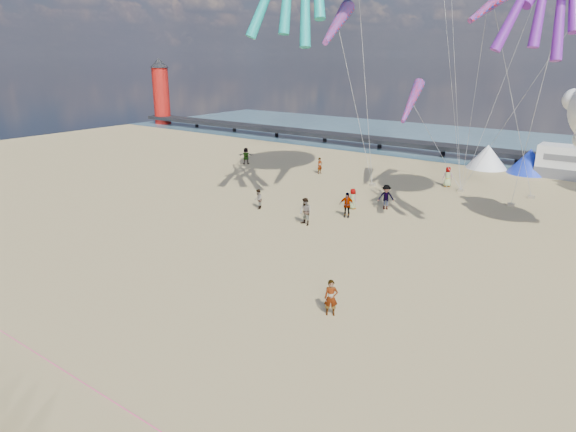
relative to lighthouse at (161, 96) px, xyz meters
The scene contains 23 objects.
ground 71.36m from the lighthouse, 38.16° to the right, with size 120.00×120.00×0.00m, color tan.
water 57.25m from the lighthouse, 11.11° to the left, with size 120.00×120.00×0.00m, color #3E6577.
pier 28.22m from the lighthouse, ahead, with size 60.00×3.00×0.50m, color black.
lighthouse is the anchor object (origin of this frame).
tent_white 54.25m from the lighthouse, ahead, with size 4.00×4.00×2.40m, color white.
tent_blue 58.23m from the lighthouse, ahead, with size 4.00×4.00×2.40m, color #1933CC.
rope_line 74.55m from the lighthouse, 41.19° to the right, with size 0.03×0.03×34.00m, color #F2338C.
standing_person 70.02m from the lighthouse, 34.48° to the right, with size 0.60×0.40×1.65m, color tan.
beachgoer_0 56.09m from the lighthouse, 26.15° to the right, with size 0.56×0.37×1.55m, color #7F6659.
beachgoer_1 53.24m from the lighthouse, 32.92° to the right, with size 0.73×0.47×1.49m, color #7F6659.
beachgoer_2 57.32m from the lighthouse, 23.99° to the right, with size 0.90×0.70×1.86m, color #7F6659.
beachgoer_3 57.64m from the lighthouse, 27.70° to the right, with size 1.17×0.67×1.81m, color #7F6659.
beachgoer_4 37.27m from the lighthouse, 27.14° to the right, with size 1.02×0.43×1.74m, color #7F6659.
beachgoer_5 44.93m from the lighthouse, 21.14° to the right, with size 1.45×0.46×1.56m, color #7F6659.
beachgoer_6 55.39m from the lighthouse, 14.48° to the right, with size 0.64×0.42×1.75m, color #7F6659.
beachgoer_7 58.02m from the lighthouse, 31.11° to the right, with size 0.92×0.60×1.87m, color #7F6659.
sandbag_a 51.42m from the lighthouse, 19.96° to the right, with size 0.50×0.35×0.22m, color gray.
sandbag_b 62.09m from the lighthouse, 15.77° to the right, with size 0.50×0.35×0.22m, color gray.
sandbag_d 62.02m from the lighthouse, 12.71° to the right, with size 0.50×0.35×0.22m, color gray.
sandbag_e 57.23m from the lighthouse, 15.10° to the right, with size 0.50×0.35×0.22m, color gray.
windsock_left 54.76m from the lighthouse, 26.74° to the right, with size 1.10×7.89×7.89m, color red, non-canonical shape.
windsock_mid 61.94m from the lighthouse, 19.53° to the right, with size 1.00×5.50×5.50m, color red, non-canonical shape.
windsock_right 54.54m from the lighthouse, 19.19° to the right, with size 0.90×5.57×5.57m, color red, non-canonical shape.
Camera 1 is at (12.24, -13.10, 11.03)m, focal length 32.00 mm.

